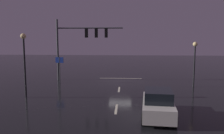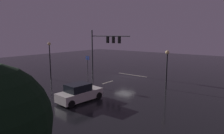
{
  "view_description": "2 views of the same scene",
  "coord_description": "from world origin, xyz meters",
  "px_view_note": "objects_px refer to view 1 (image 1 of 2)",
  "views": [
    {
      "loc": [
        -0.65,
        25.02,
        4.74
      ],
      "look_at": [
        0.78,
        2.17,
        1.88
      ],
      "focal_mm": 36.81,
      "sensor_mm": 36.0,
      "label": 1
    },
    {
      "loc": [
        -15.85,
        23.65,
        6.19
      ],
      "look_at": [
        0.49,
        2.44,
        1.77
      ],
      "focal_mm": 31.94,
      "sensor_mm": 36.0,
      "label": 2
    }
  ],
  "objects_px": {
    "car_approaching": "(158,104)",
    "route_sign": "(60,64)",
    "traffic_signal_assembly": "(81,39)",
    "street_lamp_left_kerb": "(195,55)",
    "street_lamp_right_kerb": "(24,53)"
  },
  "relations": [
    {
      "from": "car_approaching",
      "to": "route_sign",
      "type": "relative_size",
      "value": 1.6
    },
    {
      "from": "car_approaching",
      "to": "route_sign",
      "type": "height_order",
      "value": "route_sign"
    },
    {
      "from": "traffic_signal_assembly",
      "to": "car_approaching",
      "type": "bearing_deg",
      "value": 120.16
    },
    {
      "from": "car_approaching",
      "to": "street_lamp_left_kerb",
      "type": "distance_m",
      "value": 10.38
    },
    {
      "from": "route_sign",
      "to": "street_lamp_left_kerb",
      "type": "bearing_deg",
      "value": 174.54
    },
    {
      "from": "traffic_signal_assembly",
      "to": "street_lamp_right_kerb",
      "type": "distance_m",
      "value": 8.8
    },
    {
      "from": "car_approaching",
      "to": "street_lamp_right_kerb",
      "type": "relative_size",
      "value": 0.87
    },
    {
      "from": "street_lamp_left_kerb",
      "to": "car_approaching",
      "type": "bearing_deg",
      "value": 62.45
    },
    {
      "from": "traffic_signal_assembly",
      "to": "street_lamp_right_kerb",
      "type": "bearing_deg",
      "value": 70.65
    },
    {
      "from": "street_lamp_left_kerb",
      "to": "route_sign",
      "type": "distance_m",
      "value": 13.82
    },
    {
      "from": "car_approaching",
      "to": "route_sign",
      "type": "distance_m",
      "value": 13.74
    },
    {
      "from": "street_lamp_left_kerb",
      "to": "route_sign",
      "type": "bearing_deg",
      "value": -5.46
    },
    {
      "from": "traffic_signal_assembly",
      "to": "street_lamp_left_kerb",
      "type": "distance_m",
      "value": 12.32
    },
    {
      "from": "route_sign",
      "to": "street_lamp_right_kerb",
      "type": "bearing_deg",
      "value": 81.4
    },
    {
      "from": "route_sign",
      "to": "car_approaching",
      "type": "bearing_deg",
      "value": 131.35
    }
  ]
}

